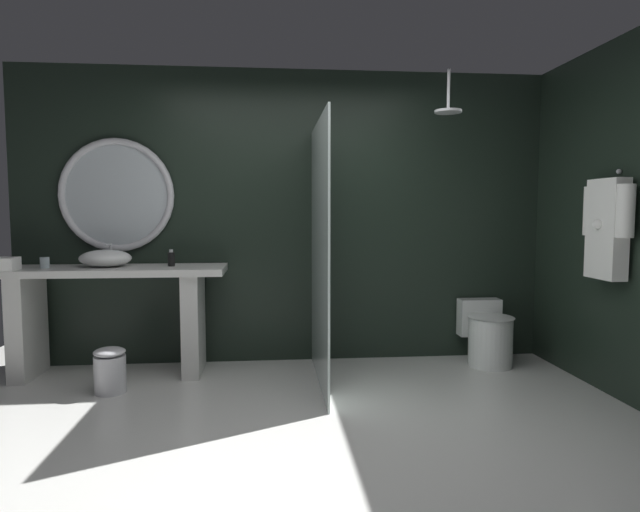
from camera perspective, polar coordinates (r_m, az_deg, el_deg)
The scene contains 13 objects.
ground_plane at distance 3.27m, azimuth -1.62°, elevation -19.69°, with size 5.76×5.76×0.00m, color silver.
back_wall_panel at distance 4.87m, azimuth -3.12°, elevation 4.12°, with size 4.80×0.10×2.60m, color black.
side_wall_right at distance 4.51m, azimuth 28.96°, elevation 3.49°, with size 0.10×2.47×2.60m, color black.
vanity_counter at distance 4.76m, azimuth -21.29°, elevation -4.94°, with size 1.87×0.57×0.90m.
vessel_sink at distance 4.74m, azimuth -21.80°, elevation -0.22°, with size 0.41×0.34×0.19m.
tumbler_cup at distance 4.84m, azimuth -27.17°, elevation -0.63°, with size 0.07×0.07×0.09m, color silver.
soap_dispenser at distance 4.63m, azimuth -15.50°, elevation -0.28°, with size 0.06×0.06×0.14m.
round_wall_mirror at distance 4.96m, azimuth -20.76°, elevation 6.05°, with size 0.97×0.06×0.97m.
shower_glass_panel at distance 4.17m, azimuth -0.05°, elevation 0.24°, with size 0.02×1.35×2.05m, color silver.
rain_shower_head at distance 4.64m, azimuth 13.43°, elevation 15.03°, with size 0.22×0.22×0.35m.
hanging_bathrobe at distance 4.35m, azimuth 28.16°, elevation 2.97°, with size 0.20×0.50×0.78m.
toilet at distance 5.03m, azimuth 17.35°, elevation -8.00°, with size 0.40×0.56×0.55m.
waste_bin at distance 4.39m, azimuth -21.38°, elevation -11.17°, with size 0.23×0.23×0.34m.
Camera 1 is at (-0.19, -2.97, 1.35)m, focal length 30.17 mm.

